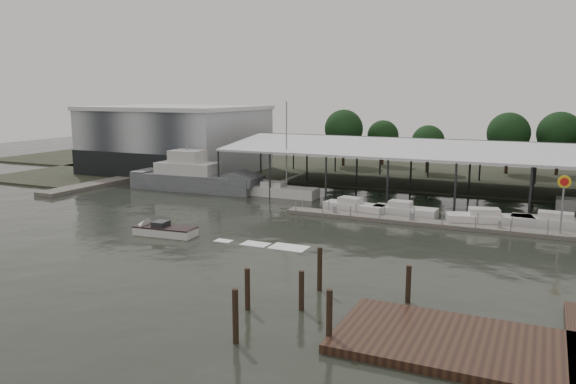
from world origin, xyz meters
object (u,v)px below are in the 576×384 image
at_px(shell_fuel_sign, 563,194).
at_px(speedboat_underway, 160,230).
at_px(white_sailboat, 282,191).
at_px(grey_trawler, 196,178).

relative_size(shell_fuel_sign, speedboat_underway, 0.32).
distance_m(shell_fuel_sign, white_sailboat, 31.79).
relative_size(shell_fuel_sign, white_sailboat, 0.47).
bearing_deg(shell_fuel_sign, grey_trawler, 170.54).
bearing_deg(white_sailboat, grey_trawler, -177.06).
bearing_deg(white_sailboat, speedboat_underway, -94.69).
distance_m(shell_fuel_sign, grey_trawler, 43.57).
height_order(shell_fuel_sign, white_sailboat, white_sailboat).
bearing_deg(speedboat_underway, grey_trawler, -68.30).
xyz_separation_m(shell_fuel_sign, speedboat_underway, (-32.56, -13.84, -3.53)).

